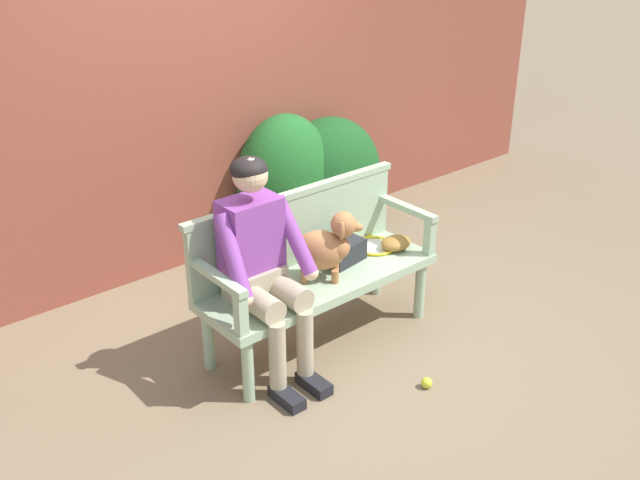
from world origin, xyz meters
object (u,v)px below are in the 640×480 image
object	(u,v)px
person_seated	(261,261)
tennis_ball	(427,383)
sports_bag	(342,251)
baseball_glove	(396,243)
dog_on_bench	(326,246)
tennis_racket	(374,244)
garden_bench	(320,285)

from	to	relation	value
person_seated	tennis_ball	xyz separation A→B (m)	(0.61, -0.77, -0.71)
tennis_ball	sports_bag	bearing A→B (deg)	84.34
sports_bag	tennis_ball	bearing A→B (deg)	-95.66
baseball_glove	tennis_ball	xyz separation A→B (m)	(-0.47, -0.75, -0.49)
dog_on_bench	tennis_racket	size ratio (longest dim) A/B	0.79
tennis_racket	sports_bag	bearing A→B (deg)	-174.72
garden_bench	baseball_glove	xyz separation A→B (m)	(0.63, -0.04, 0.11)
dog_on_bench	sports_bag	size ratio (longest dim) A/B	1.59
baseball_glove	sports_bag	xyz separation A→B (m)	(-0.39, 0.11, 0.03)
person_seated	dog_on_bench	world-z (taller)	person_seated
tennis_racket	baseball_glove	xyz separation A→B (m)	(0.07, -0.14, 0.04)
person_seated	dog_on_bench	size ratio (longest dim) A/B	3.02
garden_bench	tennis_racket	world-z (taller)	tennis_racket
garden_bench	tennis_racket	distance (m)	0.57
garden_bench	tennis_ball	bearing A→B (deg)	-78.76
garden_bench	person_seated	world-z (taller)	person_seated
garden_bench	baseball_glove	bearing A→B (deg)	-3.40
dog_on_bench	baseball_glove	world-z (taller)	dog_on_bench
tennis_racket	tennis_ball	xyz separation A→B (m)	(-0.40, -0.89, -0.45)
garden_bench	baseball_glove	world-z (taller)	baseball_glove
garden_bench	dog_on_bench	xyz separation A→B (m)	(0.01, -0.04, 0.29)
dog_on_bench	baseball_glove	size ratio (longest dim) A/B	2.02
garden_bench	dog_on_bench	distance (m)	0.29
tennis_ball	person_seated	bearing A→B (deg)	128.59
tennis_racket	baseball_glove	distance (m)	0.16
baseball_glove	tennis_ball	size ratio (longest dim) A/B	3.33
dog_on_bench	tennis_ball	xyz separation A→B (m)	(0.14, -0.75, -0.66)
garden_bench	person_seated	xyz separation A→B (m)	(-0.46, -0.02, 0.33)
tennis_racket	garden_bench	bearing A→B (deg)	-170.04
garden_bench	tennis_ball	distance (m)	0.89
tennis_ball	baseball_glove	bearing A→B (deg)	57.77
baseball_glove	sports_bag	size ratio (longest dim) A/B	0.79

